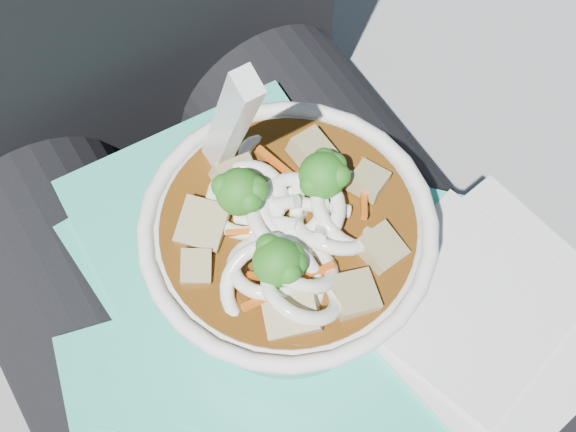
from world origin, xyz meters
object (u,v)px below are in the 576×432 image
person_body (237,267)px  plastic_bag (287,347)px  stone_ledge (227,347)px  lap (305,385)px  udon_bowl (288,251)px

person_body → plastic_bag: 0.10m
stone_ledge → lap: size_ratio=2.08×
stone_ledge → plastic_bag: plastic_bag is taller
stone_ledge → plastic_bag: size_ratio=2.62×
plastic_bag → udon_bowl: size_ratio=1.86×
stone_ledge → person_body: person_body is taller
stone_ledge → udon_bowl: udon_bowl is taller
person_body → stone_ledge: bearing=90.0°
stone_ledge → udon_bowl: bearing=-85.9°
lap → person_body: size_ratio=0.48×
person_body → udon_bowl: (0.01, -0.06, 0.12)m
lap → plastic_bag: plastic_bag is taller
lap → plastic_bag: bearing=147.2°
lap → plastic_bag: size_ratio=1.26×
lap → stone_ledge: bearing=90.0°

